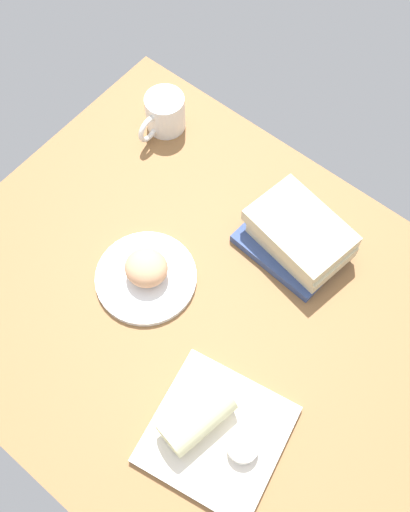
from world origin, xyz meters
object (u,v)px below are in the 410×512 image
at_px(coffee_mug, 164,113).
at_px(round_plate, 146,278).
at_px(book_stack, 298,237).
at_px(scone_pastry, 146,268).
at_px(sauce_cup, 243,448).
at_px(breakfast_wrap, 197,417).
at_px(square_plate, 217,434).

bearing_deg(coffee_mug, round_plate, 125.14).
relative_size(round_plate, book_stack, 0.91).
distance_m(scone_pastry, sauce_cup, 0.40).
relative_size(sauce_cup, book_stack, 0.24).
distance_m(scone_pastry, book_stack, 0.32).
distance_m(round_plate, breakfast_wrap, 0.32).
bearing_deg(sauce_cup, round_plate, -21.94).
bearing_deg(book_stack, breakfast_wrap, 99.88).
bearing_deg(scone_pastry, sauce_cup, 157.29).
distance_m(sauce_cup, breakfast_wrap, 0.10).
bearing_deg(book_stack, scone_pastry, 52.13).
xyz_separation_m(scone_pastry, sauce_cup, (-0.37, 0.15, -0.02)).
xyz_separation_m(breakfast_wrap, book_stack, (0.07, -0.42, -0.01)).
relative_size(sauce_cup, coffee_mug, 0.40).
bearing_deg(coffee_mug, book_stack, 170.67).
xyz_separation_m(square_plate, coffee_mug, (0.55, -0.49, 0.04)).
relative_size(round_plate, breakfast_wrap, 1.56).
height_order(square_plate, sauce_cup, sauce_cup).
height_order(round_plate, sauce_cup, sauce_cup).
height_order(round_plate, breakfast_wrap, breakfast_wrap).
relative_size(scone_pastry, breakfast_wrap, 0.66).
bearing_deg(sauce_cup, coffee_mug, -38.60).
relative_size(breakfast_wrap, book_stack, 0.58).
distance_m(round_plate, book_stack, 0.33).
xyz_separation_m(round_plate, square_plate, (-0.32, 0.16, 0.00)).
bearing_deg(sauce_cup, breakfast_wrap, 8.28).
height_order(scone_pastry, book_stack, book_stack).
xyz_separation_m(round_plate, breakfast_wrap, (-0.27, 0.16, 0.04)).
distance_m(round_plate, square_plate, 0.35).
distance_m(round_plate, scone_pastry, 0.04).
bearing_deg(coffee_mug, sauce_cup, 141.40).
bearing_deg(scone_pastry, breakfast_wrap, 148.36).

